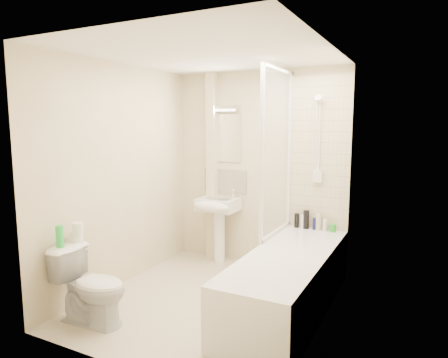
% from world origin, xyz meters
% --- Properties ---
extents(floor, '(2.50, 2.50, 0.00)m').
position_xyz_m(floor, '(0.00, 0.00, 0.00)').
color(floor, beige).
rests_on(floor, ground).
extents(wall_back, '(2.20, 0.02, 2.40)m').
position_xyz_m(wall_back, '(0.00, 1.25, 1.20)').
color(wall_back, beige).
rests_on(wall_back, ground).
extents(wall_left, '(0.02, 2.50, 2.40)m').
position_xyz_m(wall_left, '(-1.10, 0.00, 1.20)').
color(wall_left, beige).
rests_on(wall_left, ground).
extents(wall_right, '(0.02, 2.50, 2.40)m').
position_xyz_m(wall_right, '(1.10, 0.00, 1.20)').
color(wall_right, beige).
rests_on(wall_right, ground).
extents(ceiling, '(2.20, 2.50, 0.02)m').
position_xyz_m(ceiling, '(0.00, 0.00, 2.40)').
color(ceiling, white).
rests_on(ceiling, wall_back).
extents(tile_back, '(0.70, 0.01, 1.75)m').
position_xyz_m(tile_back, '(0.75, 1.24, 1.42)').
color(tile_back, beige).
rests_on(tile_back, wall_back).
extents(tile_right, '(0.01, 2.10, 1.75)m').
position_xyz_m(tile_right, '(1.09, 0.20, 1.42)').
color(tile_right, beige).
rests_on(tile_right, wall_right).
extents(pipe_boxing, '(0.12, 0.12, 2.40)m').
position_xyz_m(pipe_boxing, '(-0.62, 1.19, 1.20)').
color(pipe_boxing, beige).
rests_on(pipe_boxing, ground).
extents(splashback, '(0.60, 0.02, 0.30)m').
position_xyz_m(splashback, '(-0.46, 1.24, 1.03)').
color(splashback, beige).
rests_on(splashback, wall_back).
extents(mirror, '(0.46, 0.01, 0.60)m').
position_xyz_m(mirror, '(-0.46, 1.24, 1.58)').
color(mirror, white).
rests_on(mirror, wall_back).
extents(strip_light, '(0.42, 0.07, 0.07)m').
position_xyz_m(strip_light, '(-0.46, 1.22, 1.95)').
color(strip_light, silver).
rests_on(strip_light, wall_back).
extents(bathtub, '(0.70, 2.10, 0.55)m').
position_xyz_m(bathtub, '(0.75, 0.20, 0.29)').
color(bathtub, white).
rests_on(bathtub, ground).
extents(shower_screen, '(0.04, 0.92, 1.80)m').
position_xyz_m(shower_screen, '(0.40, 0.80, 1.45)').
color(shower_screen, white).
rests_on(shower_screen, bathtub).
extents(shower_fixture, '(0.10, 0.16, 0.99)m').
position_xyz_m(shower_fixture, '(0.75, 1.19, 1.55)').
color(shower_fixture, white).
rests_on(shower_fixture, wall_back).
extents(pedestal_sink, '(0.49, 0.46, 0.95)m').
position_xyz_m(pedestal_sink, '(-0.46, 1.01, 0.67)').
color(pedestal_sink, white).
rests_on(pedestal_sink, ground).
extents(bottle_black_a, '(0.06, 0.06, 0.17)m').
position_xyz_m(bottle_black_a, '(0.53, 1.16, 0.63)').
color(bottle_black_a, black).
rests_on(bottle_black_a, bathtub).
extents(bottle_white_a, '(0.05, 0.05, 0.16)m').
position_xyz_m(bottle_white_a, '(0.60, 1.16, 0.63)').
color(bottle_white_a, white).
rests_on(bottle_white_a, bathtub).
extents(bottle_black_b, '(0.07, 0.07, 0.22)m').
position_xyz_m(bottle_black_b, '(0.64, 1.16, 0.66)').
color(bottle_black_b, black).
rests_on(bottle_black_b, bathtub).
extents(bottle_blue, '(0.05, 0.05, 0.13)m').
position_xyz_m(bottle_blue, '(0.74, 1.16, 0.62)').
color(bottle_blue, '#12124F').
rests_on(bottle_blue, bathtub).
extents(bottle_cream, '(0.06, 0.06, 0.19)m').
position_xyz_m(bottle_cream, '(0.79, 1.16, 0.64)').
color(bottle_cream, beige).
rests_on(bottle_cream, bathtub).
extents(bottle_white_b, '(0.05, 0.05, 0.14)m').
position_xyz_m(bottle_white_b, '(0.86, 1.16, 0.62)').
color(bottle_white_b, white).
rests_on(bottle_white_b, bathtub).
extents(bottle_green, '(0.07, 0.07, 0.09)m').
position_xyz_m(bottle_green, '(0.95, 1.16, 0.59)').
color(bottle_green, green).
rests_on(bottle_green, bathtub).
extents(toilet, '(0.45, 0.71, 0.68)m').
position_xyz_m(toilet, '(-0.72, -0.85, 0.34)').
color(toilet, white).
rests_on(toilet, ground).
extents(toilet_roll_lower, '(0.12, 0.12, 0.09)m').
position_xyz_m(toilet_roll_lower, '(-0.99, -0.75, 0.73)').
color(toilet_roll_lower, white).
rests_on(toilet_roll_lower, toilet).
extents(toilet_roll_upper, '(0.10, 0.10, 0.09)m').
position_xyz_m(toilet_roll_upper, '(-0.95, -0.76, 0.82)').
color(toilet_roll_upper, white).
rests_on(toilet_roll_upper, toilet_roll_lower).
extents(green_bottle, '(0.07, 0.07, 0.20)m').
position_xyz_m(green_bottle, '(-0.97, -0.94, 0.78)').
color(green_bottle, green).
rests_on(green_bottle, toilet).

